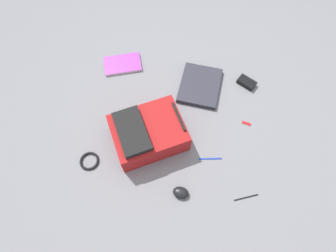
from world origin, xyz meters
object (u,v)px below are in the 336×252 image
cable_coil (89,161)px  usb_stick (247,123)px  book_manual (123,64)px  backpack (147,133)px  laptop (200,85)px  power_brick (247,82)px  computer_mouse (181,193)px  pen_black (246,197)px  pen_blue (210,159)px

cable_coil → usb_stick: 1.01m
book_manual → usb_stick: 0.96m
backpack → book_manual: backpack is taller
backpack → cable_coil: backpack is taller
backpack → cable_coil: size_ratio=4.46×
backpack → cable_coil: bearing=119.1°
backpack → cable_coil: (-0.18, 0.33, -0.08)m
laptop → power_brick: (0.06, -0.32, 0.00)m
power_brick → book_manual: bearing=85.0°
computer_mouse → pen_black: (0.01, -0.37, -0.02)m
laptop → cable_coil: 0.88m
computer_mouse → pen_black: 0.37m
cable_coil → power_brick: size_ratio=0.95×
book_manual → cable_coil: size_ratio=2.57×
book_manual → power_brick: 0.88m
laptop → book_manual: (0.13, 0.56, -0.01)m
computer_mouse → cable_coil: size_ratio=0.78×
pen_black → usb_stick: 0.48m
pen_black → pen_blue: size_ratio=1.05×
laptop → pen_black: size_ratio=2.48×
power_brick → pen_black: bearing=178.6°
cable_coil → book_manual: bearing=-5.5°
laptop → power_brick: 0.32m
pen_black → pen_blue: 0.30m
cable_coil → pen_black: 0.94m
laptop → power_brick: size_ratio=2.95×
book_manual → cable_coil: (-0.74, 0.07, -0.00)m
pen_blue → usb_stick: pen_blue is taller
computer_mouse → book_manual: bearing=39.1°
computer_mouse → cable_coil: 0.58m
computer_mouse → usb_stick: size_ratio=1.59×
backpack → book_manual: 0.62m
power_brick → pen_blue: bearing=158.3°
laptop → cable_coil: size_ratio=3.09×
backpack → laptop: size_ratio=1.44×
book_manual → usb_stick: book_manual is taller
usb_stick → laptop: bearing=51.0°
backpack → computer_mouse: size_ratio=5.70×
power_brick → cable_coil: bearing=124.9°
book_manual → pen_blue: book_manual is taller
cable_coil → usb_stick: cable_coil is taller
computer_mouse → power_brick: size_ratio=0.75×
power_brick → backpack: bearing=127.8°
pen_blue → pen_black: bearing=-135.2°
book_manual → power_brick: bearing=-95.0°
pen_blue → usb_stick: size_ratio=2.41×
usb_stick → book_manual: bearing=66.1°
pen_blue → computer_mouse: bearing=144.4°
computer_mouse → pen_black: bearing=-77.9°
pen_blue → book_manual: bearing=45.0°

